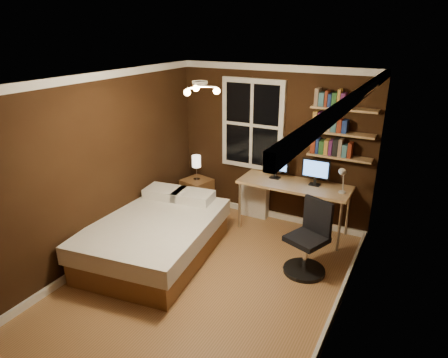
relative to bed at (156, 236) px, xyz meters
The scene contains 23 objects.
floor 1.00m from the bed, 10.80° to the right, with size 4.20×4.20×0.00m, color brown.
wall_back 2.34m from the bed, 64.01° to the left, with size 3.20×0.04×2.50m, color black.
wall_left 1.17m from the bed, 164.93° to the right, with size 0.04×4.20×2.50m, color black.
wall_right 2.71m from the bed, ahead, with size 0.04×4.20×2.50m, color black.
ceiling 2.40m from the bed, 10.80° to the right, with size 3.20×4.20×0.02m, color white.
window 2.34m from the bed, 72.73° to the left, with size 1.06×0.06×1.46m, color white.
door 3.15m from the bed, 34.38° to the right, with size 0.03×0.82×2.05m, color black, non-canonical shape.
ceiling_fixture 2.32m from the bed, 16.57° to the right, with size 0.44×0.44×0.18m, color beige, non-canonical shape.
bookshelf_lower 2.87m from the bed, 41.77° to the left, with size 0.92×0.22×0.03m, color #A87B51.
books_row_lower 2.91m from the bed, 41.77° to the left, with size 0.54×0.16×0.23m, color maroon, non-canonical shape.
bookshelf_middle 3.00m from the bed, 41.77° to the left, with size 0.92×0.22×0.03m, color #A87B51.
books_row_middle 3.06m from the bed, 41.77° to the left, with size 0.42×0.16×0.23m, color navy, non-canonical shape.
bookshelf_upper 3.17m from the bed, 41.77° to the left, with size 0.92×0.22×0.03m, color #A87B51.
books_row_upper 3.24m from the bed, 41.77° to the left, with size 0.42×0.16×0.23m, color #265928, non-canonical shape.
bed is the anchor object (origin of this frame).
nightstand 1.62m from the bed, 100.79° to the left, with size 0.44×0.44×0.55m, color brown.
bedside_lamp 1.69m from the bed, 100.79° to the left, with size 0.15×0.15×0.43m, color white, non-canonical shape.
radiator 1.94m from the bed, 68.55° to the left, with size 0.45×0.16×0.68m, color silver.
desk 2.18m from the bed, 47.82° to the left, with size 1.68×0.63×0.80m.
monitor_left 2.12m from the bed, 56.81° to the left, with size 0.41×0.12×0.40m, color black, non-canonical shape.
monitor_right 2.50m from the bed, 44.09° to the left, with size 0.41×0.12×0.40m, color black, non-canonical shape.
desk_lamp 2.71m from the bed, 34.49° to the left, with size 0.14×0.32×0.44m, color silver, non-canonical shape.
office_chair 2.07m from the bed, 17.29° to the left, with size 0.58×0.58×0.99m.
Camera 1 is at (2.18, -3.69, 3.02)m, focal length 32.00 mm.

